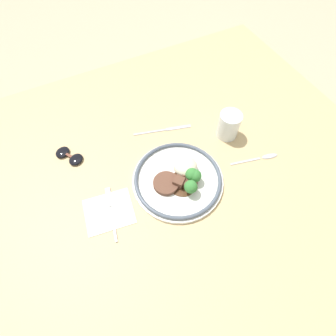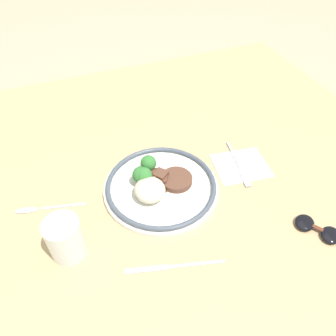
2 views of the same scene
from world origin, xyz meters
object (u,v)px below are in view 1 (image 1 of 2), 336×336
(spoon, at_px, (264,157))
(knife, at_px, (165,130))
(plate, at_px, (179,177))
(sunglasses, at_px, (69,156))
(fork, at_px, (111,208))
(juice_glass, at_px, (228,126))

(spoon, bearing_deg, knife, 146.70)
(knife, bearing_deg, plate, -88.68)
(spoon, xyz_separation_m, sunglasses, (-0.58, 0.29, 0.01))
(plate, distance_m, fork, 0.23)
(plate, bearing_deg, fork, 178.72)
(knife, bearing_deg, sunglasses, -171.23)
(sunglasses, bearing_deg, plate, -73.77)
(plate, height_order, sunglasses, plate)
(juice_glass, bearing_deg, knife, 148.64)
(plate, xyz_separation_m, spoon, (0.29, -0.05, -0.02))
(plate, height_order, fork, plate)
(plate, height_order, knife, plate)
(fork, height_order, sunglasses, sunglasses)
(juice_glass, relative_size, spoon, 0.58)
(juice_glass, xyz_separation_m, spoon, (0.06, -0.14, -0.04))
(juice_glass, xyz_separation_m, sunglasses, (-0.53, 0.15, -0.03))
(juice_glass, xyz_separation_m, fork, (-0.47, -0.09, -0.04))
(juice_glass, distance_m, fork, 0.48)
(plate, bearing_deg, knife, 76.23)
(sunglasses, bearing_deg, knife, -39.93)
(fork, bearing_deg, spoon, -84.86)
(juice_glass, height_order, spoon, juice_glass)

